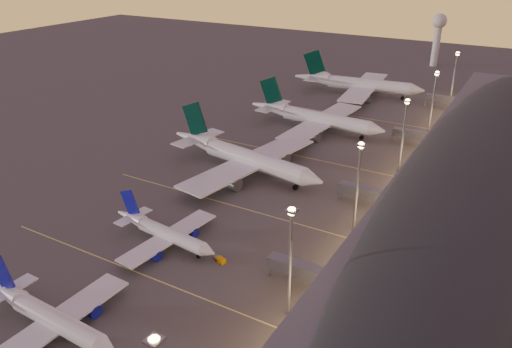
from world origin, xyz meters
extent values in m
plane|color=#43413E|center=(0.00, 0.00, 0.00)|extent=(700.00, 700.00, 0.00)
cylinder|color=silver|center=(-0.60, -28.85, 3.60)|extent=(23.76, 4.69, 4.03)
cone|color=silver|center=(-17.76, -28.37, 4.11)|extent=(10.79, 4.33, 4.03)
cube|color=silver|center=(-1.74, -28.82, 2.90)|extent=(7.82, 34.09, 0.44)
cylinder|color=#10118A|center=(-0.77, -21.39, 1.54)|extent=(5.42, 3.17, 3.02)
cube|color=#10118A|center=(-17.22, -28.38, 9.33)|extent=(7.39, 0.81, 8.74)
cube|color=silver|center=(-16.46, -28.41, 4.71)|extent=(4.16, 12.31, 0.28)
cylinder|color=black|center=(-2.42, -25.98, 0.79)|extent=(0.33, 0.33, 1.59)
cylinder|color=black|center=(-2.42, -25.98, 0.56)|extent=(1.15, 0.74, 1.13)
cylinder|color=black|center=(-2.58, -31.62, 0.79)|extent=(0.33, 0.33, 1.59)
cylinder|color=black|center=(-2.58, -31.62, 0.56)|extent=(1.15, 0.74, 1.13)
cylinder|color=silver|center=(-1.82, 8.16, 3.26)|extent=(21.65, 5.65, 3.64)
cone|color=silver|center=(10.55, 6.99, 3.26)|extent=(3.78, 3.95, 3.64)
cone|color=silver|center=(-17.29, 9.63, 3.72)|extent=(9.97, 4.54, 3.64)
cube|color=silver|center=(-2.85, 8.26, 2.62)|extent=(9.09, 31.14, 0.40)
cylinder|color=#10118A|center=(-1.53, 14.92, 1.39)|extent=(5.07, 3.18, 2.73)
cylinder|color=#10118A|center=(-2.81, 1.47, 1.39)|extent=(5.07, 3.18, 2.73)
cube|color=#10118A|center=(-16.81, 9.59, 8.44)|extent=(6.70, 1.18, 7.91)
cube|color=silver|center=(-16.12, 9.52, 4.26)|extent=(4.48, 11.33, 0.26)
cylinder|color=black|center=(7.13, 7.31, 0.72)|extent=(0.32, 0.32, 1.44)
cylinder|color=black|center=(7.13, 7.31, 0.51)|extent=(1.08, 0.73, 1.02)
cylinder|color=black|center=(-3.30, 10.87, 0.72)|extent=(0.32, 0.32, 1.44)
cylinder|color=black|center=(-3.30, 10.87, 0.51)|extent=(1.08, 0.73, 1.02)
cylinder|color=black|center=(-3.78, 5.79, 0.72)|extent=(0.32, 0.32, 1.44)
cylinder|color=black|center=(-3.78, 5.79, 0.51)|extent=(1.08, 0.73, 1.02)
cylinder|color=silver|center=(-5.31, 56.96, 5.48)|extent=(40.74, 12.70, 6.09)
cone|color=silver|center=(17.76, 53.08, 5.48)|extent=(7.42, 7.09, 6.09)
cone|color=silver|center=(-34.15, 61.82, 6.24)|extent=(18.95, 9.03, 6.09)
cube|color=silver|center=(-7.23, 57.29, 4.42)|extent=(21.31, 60.02, 0.67)
cylinder|color=slate|center=(-3.80, 69.85, 2.36)|extent=(9.73, 6.02, 4.57)
cylinder|color=slate|center=(-8.10, 44.29, 2.36)|extent=(9.73, 6.02, 4.57)
cube|color=black|center=(-33.25, 61.67, 14.11)|extent=(12.00, 2.90, 13.52)
cube|color=silver|center=(-31.97, 61.45, 7.16)|extent=(9.93, 21.99, 0.43)
cylinder|color=black|center=(11.38, 54.15, 1.22)|extent=(0.56, 0.56, 2.44)
cylinder|color=black|center=(11.38, 54.15, 0.85)|extent=(1.86, 1.33, 1.71)
cylinder|color=black|center=(-7.81, 61.71, 1.22)|extent=(0.56, 0.56, 2.44)
cylinder|color=black|center=(-7.81, 61.71, 0.85)|extent=(1.86, 1.33, 1.71)
cylinder|color=black|center=(-9.22, 53.30, 1.22)|extent=(0.56, 0.56, 2.44)
cylinder|color=black|center=(-9.22, 53.30, 0.85)|extent=(1.86, 1.33, 1.71)
cylinder|color=silver|center=(-1.59, 109.34, 5.25)|extent=(38.90, 8.43, 5.84)
cone|color=silver|center=(20.77, 107.83, 5.25)|extent=(6.60, 6.24, 5.84)
cone|color=silver|center=(-29.54, 111.23, 5.98)|extent=(17.78, 7.00, 5.84)
cube|color=silver|center=(-3.46, 109.46, 4.23)|extent=(14.99, 57.04, 0.64)
cylinder|color=slate|center=(-1.38, 121.76, 2.26)|extent=(8.99, 4.95, 4.38)
cylinder|color=slate|center=(-3.05, 97.00, 2.26)|extent=(8.99, 4.95, 4.38)
cube|color=black|center=(-28.67, 111.17, 13.52)|extent=(11.54, 1.65, 12.95)
cube|color=silver|center=(-27.43, 111.09, 6.86)|extent=(7.58, 20.68, 0.41)
cylinder|color=black|center=(14.58, 108.25, 1.17)|extent=(0.50, 0.50, 2.33)
cylinder|color=black|center=(14.58, 108.25, 0.82)|extent=(1.70, 1.13, 1.63)
cylinder|color=black|center=(-4.42, 113.62, 1.17)|extent=(0.50, 0.50, 2.33)
cylinder|color=black|center=(-4.42, 113.62, 0.82)|extent=(1.70, 1.13, 1.63)
cylinder|color=black|center=(-4.97, 105.47, 1.17)|extent=(0.50, 0.50, 2.33)
cylinder|color=black|center=(-4.97, 105.47, 0.82)|extent=(1.70, 1.13, 1.63)
cylinder|color=silver|center=(-3.88, 170.82, 5.71)|extent=(42.41, 10.64, 6.35)
cone|color=silver|center=(20.37, 173.33, 5.71)|extent=(7.39, 7.01, 6.35)
cone|color=silver|center=(-34.19, 167.68, 6.51)|extent=(19.51, 8.27, 6.35)
cube|color=silver|center=(-5.90, 170.61, 4.60)|extent=(18.45, 62.30, 0.70)
cylinder|color=slate|center=(-5.94, 184.18, 2.46)|extent=(9.92, 5.71, 4.76)
cylinder|color=slate|center=(-3.16, 157.32, 2.46)|extent=(9.92, 5.71, 4.76)
cube|color=black|center=(-33.24, 167.78, 14.71)|extent=(12.55, 2.24, 14.09)
cube|color=silver|center=(-31.90, 167.92, 7.46)|extent=(9.01, 22.67, 0.44)
cylinder|color=black|center=(13.66, 172.64, 1.27)|extent=(0.56, 0.56, 2.54)
cylinder|color=black|center=(13.66, 172.64, 0.89)|extent=(1.88, 1.29, 1.78)
cylinder|color=black|center=(-7.70, 174.89, 1.27)|extent=(0.56, 0.56, 2.54)
cylinder|color=black|center=(-7.70, 174.89, 0.89)|extent=(1.88, 1.29, 1.78)
cylinder|color=black|center=(-6.79, 166.05, 1.27)|extent=(0.56, 0.56, 2.54)
cylinder|color=black|center=(-6.79, 166.05, 0.89)|extent=(1.88, 1.29, 1.78)
cube|color=#545359|center=(62.00, 72.50, 6.00)|extent=(40.00, 255.00, 12.00)
ellipsoid|color=black|center=(62.00, 72.50, 12.00)|extent=(39.00, 253.00, 10.92)
cube|color=#FFB76B|center=(41.80, 72.50, 5.00)|extent=(0.40, 244.80, 8.00)
cube|color=slate|center=(34.00, 10.00, 4.50)|extent=(16.00, 3.20, 3.00)
cylinder|color=slate|center=(26.00, 10.00, 2.20)|extent=(0.70, 0.70, 4.40)
cube|color=slate|center=(34.00, 55.00, 4.50)|extent=(16.00, 3.20, 3.00)
cylinder|color=slate|center=(26.00, 55.00, 2.20)|extent=(0.70, 0.70, 4.40)
cube|color=slate|center=(34.00, 112.00, 4.50)|extent=(16.00, 3.20, 3.00)
cylinder|color=slate|center=(26.00, 112.00, 2.20)|extent=(0.70, 0.70, 4.40)
cube|color=slate|center=(34.00, 168.00, 4.50)|extent=(16.00, 3.20, 3.00)
cylinder|color=slate|center=(26.00, 168.00, 2.20)|extent=(0.70, 0.70, 4.40)
cube|color=slate|center=(36.00, -40.00, 25.20)|extent=(2.20, 2.20, 0.50)
sphere|color=#FFC065|center=(36.00, -40.00, 25.00)|extent=(1.80, 1.80, 1.80)
cylinder|color=slate|center=(36.00, 0.00, 12.50)|extent=(0.70, 0.70, 25.00)
cube|color=slate|center=(36.00, 0.00, 25.20)|extent=(2.20, 2.20, 0.50)
sphere|color=#FFC065|center=(36.00, 0.00, 25.00)|extent=(1.80, 1.80, 1.80)
cylinder|color=slate|center=(36.00, 40.00, 12.50)|extent=(0.70, 0.70, 25.00)
cube|color=slate|center=(36.00, 40.00, 25.20)|extent=(2.20, 2.20, 0.50)
sphere|color=#FFC065|center=(36.00, 40.00, 25.00)|extent=(1.80, 1.80, 1.80)
cylinder|color=slate|center=(36.00, 85.00, 12.50)|extent=(0.70, 0.70, 25.00)
cube|color=slate|center=(36.00, 85.00, 25.20)|extent=(2.20, 2.20, 0.50)
sphere|color=#FFC065|center=(36.00, 85.00, 25.00)|extent=(1.80, 1.80, 1.80)
cylinder|color=slate|center=(36.00, 130.00, 12.50)|extent=(0.70, 0.70, 25.00)
cube|color=slate|center=(36.00, 130.00, 25.20)|extent=(2.20, 2.20, 0.50)
sphere|color=#FFC065|center=(36.00, 130.00, 25.00)|extent=(1.80, 1.80, 1.80)
cylinder|color=slate|center=(36.00, 175.00, 12.50)|extent=(0.70, 0.70, 25.00)
cube|color=slate|center=(36.00, 175.00, 25.20)|extent=(2.20, 2.20, 0.50)
sphere|color=#FFC065|center=(36.00, 175.00, 25.00)|extent=(1.80, 1.80, 1.80)
cylinder|color=silver|center=(10.00, 260.00, 13.00)|extent=(4.40, 4.40, 26.00)
sphere|color=silver|center=(10.00, 260.00, 28.00)|extent=(9.00, 9.00, 9.00)
cube|color=#D8C659|center=(0.00, -5.00, 0.01)|extent=(90.00, 0.36, 0.00)
cube|color=#D8C659|center=(0.00, 35.00, 0.01)|extent=(90.00, 0.36, 0.00)
cube|color=#D8C659|center=(0.00, 80.00, 0.01)|extent=(90.00, 0.36, 0.00)
cube|color=#D8C659|center=(0.00, 135.00, 0.01)|extent=(90.00, 0.36, 0.00)
cube|color=#D08E02|center=(12.97, 8.66, 0.56)|extent=(2.81, 2.26, 1.12)
cube|color=slate|center=(11.25, 9.28, 0.41)|extent=(1.78, 1.72, 0.81)
cylinder|color=black|center=(14.09, 9.07, 0.22)|extent=(0.48, 0.32, 0.45)
cylinder|color=black|center=(13.57, 7.64, 0.22)|extent=(0.48, 0.32, 0.45)
cylinder|color=black|center=(12.36, 9.69, 0.22)|extent=(0.48, 0.32, 0.45)
cylinder|color=black|center=(11.85, 8.25, 0.22)|extent=(0.48, 0.32, 0.45)
camera|label=1|loc=(72.17, -76.17, 71.80)|focal=35.00mm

